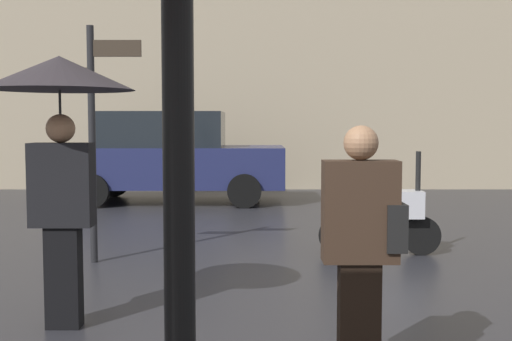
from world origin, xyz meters
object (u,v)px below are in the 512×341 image
at_px(pedestrian_with_bag, 360,239).
at_px(street_signpost, 90,119).
at_px(parked_scooter, 373,208).
at_px(pedestrian_with_umbrella, 57,107).
at_px(parked_car_left, 168,156).

height_order(pedestrian_with_bag, street_signpost, street_signpost).
height_order(pedestrian_with_bag, parked_scooter, pedestrian_with_bag).
bearing_deg(pedestrian_with_umbrella, parked_car_left, 16.06).
bearing_deg(parked_car_left, parked_scooter, -61.70).
bearing_deg(pedestrian_with_bag, pedestrian_with_umbrella, -103.24).
bearing_deg(street_signpost, pedestrian_with_umbrella, -81.39).
distance_m(pedestrian_with_bag, parked_car_left, 9.24).
xyz_separation_m(parked_car_left, street_signpost, (-0.13, -5.56, 0.69)).
distance_m(pedestrian_with_umbrella, street_signpost, 2.34).
relative_size(parked_car_left, street_signpost, 1.64).
bearing_deg(parked_scooter, street_signpost, -179.48).
distance_m(parked_car_left, street_signpost, 5.60).
height_order(pedestrian_with_umbrella, street_signpost, street_signpost).
bearing_deg(pedestrian_with_umbrella, street_signpost, 23.07).
bearing_deg(parked_scooter, pedestrian_with_umbrella, -143.38).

